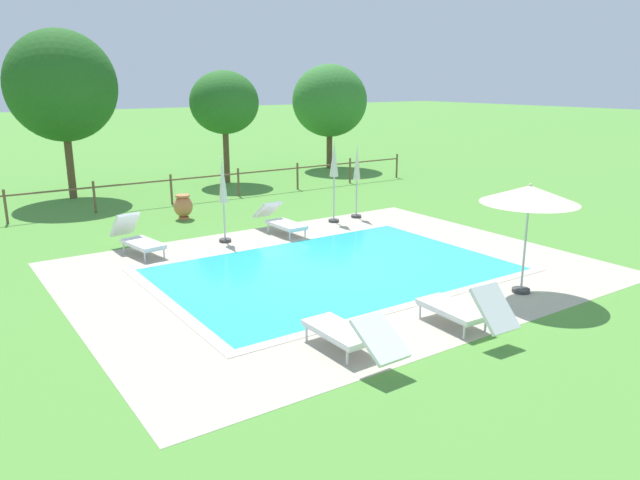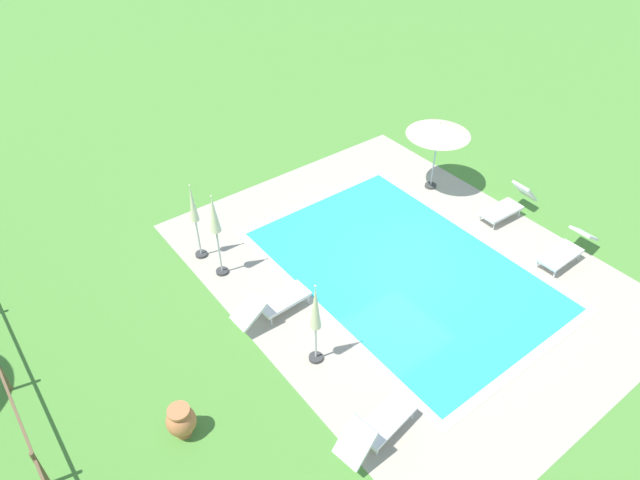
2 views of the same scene
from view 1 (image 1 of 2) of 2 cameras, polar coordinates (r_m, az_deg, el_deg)
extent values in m
plane|color=#518E38|center=(13.76, 1.32, -2.83)|extent=(160.00, 160.00, 0.00)
cube|color=#B2A893|center=(13.76, 1.32, -2.82)|extent=(11.44, 8.94, 0.01)
cube|color=#2DB7C6|center=(13.76, 1.32, -2.81)|extent=(7.57, 5.07, 0.01)
cube|color=#C0B59F|center=(15.90, -4.26, -0.37)|extent=(8.05, 0.24, 0.01)
cube|color=#C0B59F|center=(11.83, 8.87, -6.02)|extent=(8.05, 0.24, 0.01)
cube|color=#C0B59F|center=(16.26, 12.58, -0.36)|extent=(0.24, 5.07, 0.01)
cube|color=#C0B59F|center=(12.04, -14.06, -5.93)|extent=(0.24, 5.07, 0.01)
cube|color=white|center=(16.73, -3.23, 1.51)|extent=(0.65, 1.32, 0.07)
cube|color=white|center=(17.49, -5.03, 2.89)|extent=(0.63, 0.75, 0.55)
cube|color=silver|center=(16.74, -3.23, 1.32)|extent=(0.62, 1.30, 0.04)
cylinder|color=silver|center=(16.47, -1.42, 0.68)|extent=(0.04, 0.04, 0.28)
cylinder|color=silver|center=(16.19, -2.90, 0.41)|extent=(0.04, 0.04, 0.28)
cylinder|color=silver|center=(17.36, -3.52, 1.40)|extent=(0.04, 0.04, 0.28)
cylinder|color=silver|center=(17.09, -4.96, 1.16)|extent=(0.04, 0.04, 0.28)
cube|color=white|center=(9.76, 1.79, -8.56)|extent=(0.62, 1.31, 0.07)
cube|color=white|center=(8.96, 5.72, -9.28)|extent=(0.61, 0.75, 0.52)
cube|color=silver|center=(9.79, 1.79, -8.86)|extent=(0.59, 1.28, 0.04)
cylinder|color=silver|center=(10.11, -1.30, -8.79)|extent=(0.04, 0.04, 0.28)
cylinder|color=silver|center=(10.38, 1.06, -8.13)|extent=(0.04, 0.04, 0.28)
cylinder|color=silver|center=(9.30, 2.60, -11.02)|extent=(0.04, 0.04, 0.28)
cylinder|color=silver|center=(9.59, 5.04, -10.22)|extent=(0.04, 0.04, 0.28)
cube|color=white|center=(15.40, -16.47, -0.29)|extent=(0.79, 1.38, 0.07)
cube|color=white|center=(16.15, -18.06, 1.41)|extent=(0.69, 0.70, 0.67)
cube|color=silver|center=(15.42, -16.46, -0.49)|extent=(0.76, 1.35, 0.04)
cylinder|color=silver|center=(15.09, -14.61, -1.16)|extent=(0.04, 0.04, 0.28)
cylinder|color=silver|center=(14.86, -16.32, -1.53)|extent=(0.04, 0.04, 0.28)
cylinder|color=silver|center=(16.04, -16.52, -0.35)|extent=(0.04, 0.04, 0.28)
cylinder|color=silver|center=(15.83, -18.16, -0.68)|extent=(0.04, 0.04, 0.28)
cube|color=white|center=(10.90, 12.48, -6.34)|extent=(0.65, 1.32, 0.07)
cube|color=white|center=(10.20, 16.27, -6.28)|extent=(0.62, 0.65, 0.66)
cube|color=silver|center=(10.92, 12.46, -6.61)|extent=(0.62, 1.29, 0.04)
cylinder|color=silver|center=(11.17, 9.50, -6.61)|extent=(0.04, 0.04, 0.28)
cylinder|color=silver|center=(11.50, 11.41, -6.07)|extent=(0.04, 0.04, 0.28)
cylinder|color=silver|center=(10.44, 13.54, -8.42)|extent=(0.04, 0.04, 0.28)
cylinder|color=silver|center=(10.79, 15.47, -7.77)|extent=(0.04, 0.04, 0.28)
cylinder|color=#383838|center=(12.98, 18.56, -4.57)|extent=(0.36, 0.36, 0.08)
cylinder|color=#B2B5B7|center=(12.68, 18.95, -0.05)|extent=(0.04, 0.04, 2.20)
cone|color=beige|center=(12.48, 19.32, 4.13)|extent=(1.92, 1.92, 0.35)
sphere|color=beige|center=(12.45, 19.39, 4.97)|extent=(0.06, 0.06, 0.06)
cylinder|color=#383838|center=(16.29, -9.00, -0.03)|extent=(0.32, 0.32, 0.08)
cylinder|color=#B2B5B7|center=(16.17, -9.07, 1.67)|extent=(0.04, 0.04, 1.07)
cone|color=beige|center=(15.95, -9.24, 5.59)|extent=(0.24, 0.24, 1.17)
sphere|color=beige|center=(15.86, -9.33, 7.73)|extent=(0.05, 0.05, 0.05)
cylinder|color=#383838|center=(18.34, 1.32, 1.85)|extent=(0.32, 0.32, 0.08)
cylinder|color=#B2B5B7|center=(18.20, 1.33, 3.89)|extent=(0.04, 0.04, 1.41)
cone|color=beige|center=(18.01, 1.35, 7.67)|extent=(0.27, 0.27, 1.01)
sphere|color=beige|center=(17.95, 1.36, 9.33)|extent=(0.05, 0.05, 0.05)
cylinder|color=#383838|center=(18.98, 3.46, 2.28)|extent=(0.32, 0.32, 0.08)
cylinder|color=#B2B5B7|center=(18.86, 3.48, 3.96)|extent=(0.04, 0.04, 1.21)
cone|color=beige|center=(18.68, 3.54, 7.36)|extent=(0.22, 0.22, 1.04)
sphere|color=beige|center=(18.61, 3.57, 9.01)|extent=(0.05, 0.05, 0.05)
cylinder|color=#C67547|center=(19.18, -12.81, 2.06)|extent=(0.32, 0.32, 0.08)
ellipsoid|color=#C67547|center=(19.10, -12.88, 3.14)|extent=(0.59, 0.59, 0.66)
cylinder|color=#C67547|center=(19.04, -12.94, 4.12)|extent=(0.44, 0.44, 0.06)
cylinder|color=brown|center=(20.36, -27.73, 2.83)|extent=(0.08, 0.08, 1.05)
cylinder|color=brown|center=(20.79, -20.65, 3.82)|extent=(0.08, 0.08, 1.05)
cylinder|color=brown|center=(21.53, -13.95, 4.70)|extent=(0.08, 0.08, 1.05)
cylinder|color=brown|center=(22.54, -7.76, 5.46)|extent=(0.08, 0.08, 1.05)
cylinder|color=brown|center=(23.80, -2.15, 6.09)|extent=(0.08, 0.08, 1.05)
cylinder|color=brown|center=(25.26, 2.87, 6.60)|extent=(0.08, 0.08, 1.05)
cylinder|color=brown|center=(26.89, 7.31, 7.01)|extent=(0.08, 0.08, 1.05)
cube|color=brown|center=(21.48, -14.01, 5.55)|extent=(20.76, 0.05, 0.05)
cylinder|color=brown|center=(29.58, 0.90, 8.74)|extent=(0.28, 0.28, 1.95)
ellipsoid|color=#33752D|center=(29.42, 0.92, 13.10)|extent=(3.57, 3.57, 3.40)
cylinder|color=brown|center=(23.69, -22.68, 6.73)|extent=(0.27, 0.27, 2.55)
ellipsoid|color=#235B1E|center=(23.51, -23.36, 13.31)|extent=(3.79, 3.79, 3.87)
cylinder|color=brown|center=(25.62, -8.89, 8.02)|extent=(0.25, 0.25, 2.35)
ellipsoid|color=#286623|center=(25.45, -9.09, 12.79)|extent=(2.82, 2.82, 2.56)
camera|label=2|loc=(19.97, -37.59, 29.24)|focal=31.76mm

